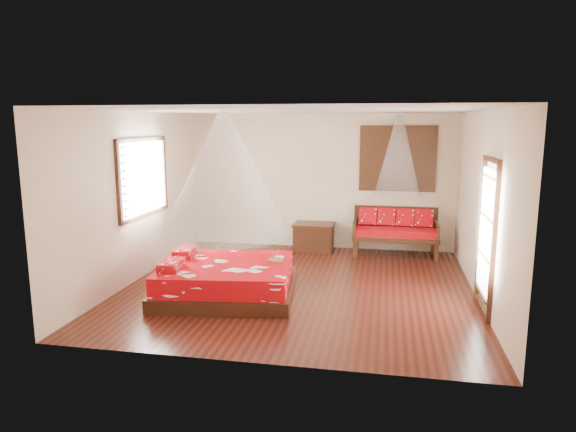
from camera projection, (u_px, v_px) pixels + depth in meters
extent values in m
cube|color=black|center=(299.00, 287.00, 8.32)|extent=(5.50, 5.50, 0.02)
cube|color=silver|center=(299.00, 110.00, 7.82)|extent=(5.50, 5.50, 0.02)
cube|color=beige|center=(137.00, 196.00, 8.58)|extent=(0.02, 5.50, 2.80)
cube|color=beige|center=(483.00, 206.00, 7.56)|extent=(0.02, 5.50, 2.80)
cube|color=beige|center=(321.00, 182.00, 10.74)|extent=(5.50, 0.02, 2.80)
cube|color=beige|center=(256.00, 240.00, 5.40)|extent=(5.50, 0.02, 2.80)
cube|color=black|center=(227.00, 289.00, 7.89)|extent=(2.23, 2.06, 0.20)
cube|color=#A9050C|center=(227.00, 273.00, 7.85)|extent=(2.12, 1.95, 0.30)
cube|color=#A9050C|center=(171.00, 265.00, 7.48)|extent=(0.35, 0.56, 0.13)
cube|color=#A9050C|center=(185.00, 252.00, 8.23)|extent=(0.35, 0.56, 0.13)
cube|color=black|center=(355.00, 247.00, 10.06)|extent=(0.08, 0.08, 0.42)
cube|color=black|center=(436.00, 251.00, 9.78)|extent=(0.08, 0.08, 0.42)
cube|color=black|center=(357.00, 240.00, 10.66)|extent=(0.08, 0.08, 0.42)
cube|color=black|center=(433.00, 243.00, 10.38)|extent=(0.08, 0.08, 0.42)
cube|color=black|center=(395.00, 237.00, 10.19)|extent=(1.66, 0.74, 0.08)
cube|color=#8C0506|center=(395.00, 231.00, 10.17)|extent=(1.60, 0.68, 0.14)
cube|color=black|center=(395.00, 219.00, 10.46)|extent=(1.66, 0.06, 0.55)
cube|color=black|center=(355.00, 227.00, 10.31)|extent=(0.06, 0.74, 0.30)
cube|color=black|center=(437.00, 231.00, 10.02)|extent=(0.06, 0.74, 0.30)
cube|color=#A9050C|center=(368.00, 216.00, 10.43)|extent=(0.35, 0.19, 0.37)
cube|color=#A9050C|center=(386.00, 217.00, 10.36)|extent=(0.35, 0.19, 0.37)
cube|color=#A9050C|center=(405.00, 218.00, 10.29)|extent=(0.35, 0.19, 0.37)
cube|color=#A9050C|center=(424.00, 218.00, 10.23)|extent=(0.35, 0.19, 0.37)
cube|color=black|center=(314.00, 238.00, 10.66)|extent=(0.79, 0.58, 0.51)
cube|color=black|center=(314.00, 225.00, 10.61)|extent=(0.83, 0.62, 0.05)
cube|color=black|center=(398.00, 159.00, 10.32)|extent=(1.52, 0.06, 1.32)
cube|color=black|center=(398.00, 159.00, 10.31)|extent=(1.35, 0.04, 1.10)
cube|color=black|center=(143.00, 177.00, 8.71)|extent=(0.08, 1.74, 1.34)
cube|color=silver|center=(146.00, 177.00, 8.70)|extent=(0.04, 1.54, 1.10)
cube|color=black|center=(487.00, 238.00, 7.05)|extent=(0.08, 1.02, 2.16)
cube|color=white|center=(486.00, 231.00, 7.04)|extent=(0.03, 0.82, 1.70)
cylinder|color=brown|center=(276.00, 260.00, 7.95)|extent=(0.24, 0.24, 0.03)
cone|color=white|center=(224.00, 175.00, 7.58)|extent=(1.93, 1.93, 1.80)
cone|color=white|center=(398.00, 155.00, 9.85)|extent=(0.87, 0.87, 1.50)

